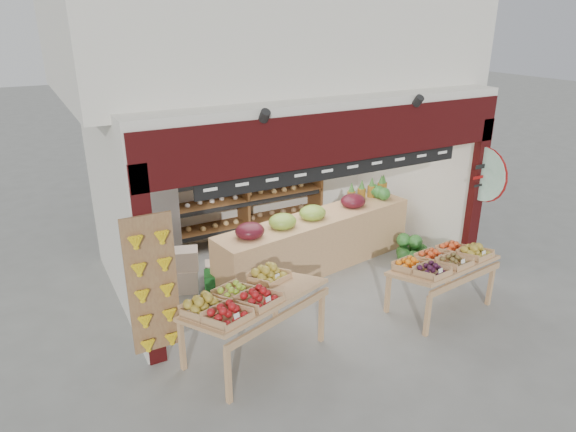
% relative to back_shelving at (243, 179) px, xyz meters
% --- Properties ---
extents(ground, '(60.00, 60.00, 0.00)m').
position_rel_back_shelving_xyz_m(ground, '(0.20, -1.93, -1.26)').
color(ground, slate).
rests_on(ground, ground).
extents(shop_structure, '(6.36, 5.12, 5.40)m').
position_rel_back_shelving_xyz_m(shop_structure, '(0.20, -0.32, 2.66)').
color(shop_structure, silver).
rests_on(shop_structure, ground).
extents(banana_board, '(0.60, 0.15, 1.80)m').
position_rel_back_shelving_xyz_m(banana_board, '(-2.53, -3.10, -0.14)').
color(banana_board, olive).
rests_on(banana_board, ground).
extents(gift_sign, '(0.04, 0.93, 0.92)m').
position_rel_back_shelving_xyz_m(gift_sign, '(2.95, -3.07, 0.49)').
color(gift_sign, silver).
rests_on(gift_sign, ground).
extents(back_shelving, '(3.30, 0.54, 2.01)m').
position_rel_back_shelving_xyz_m(back_shelving, '(0.00, 0.00, 0.00)').
color(back_shelving, brown).
rests_on(back_shelving, ground).
extents(refrigerator, '(0.97, 0.97, 2.01)m').
position_rel_back_shelving_xyz_m(refrigerator, '(-1.76, -0.12, -0.25)').
color(refrigerator, silver).
rests_on(refrigerator, ground).
extents(cardboard_stack, '(1.12, 0.81, 0.72)m').
position_rel_back_shelving_xyz_m(cardboard_stack, '(-1.43, -1.43, -1.00)').
color(cardboard_stack, silver).
rests_on(cardboard_stack, ground).
extents(mid_counter, '(3.90, 1.36, 1.18)m').
position_rel_back_shelving_xyz_m(mid_counter, '(0.62, -1.70, -0.74)').
color(mid_counter, tan).
rests_on(mid_counter, ground).
extents(display_table_left, '(1.99, 1.49, 1.11)m').
position_rel_back_shelving_xyz_m(display_table_left, '(-1.51, -3.48, -0.39)').
color(display_table_left, tan).
rests_on(display_table_left, ground).
extents(display_table_right, '(1.64, 1.04, 1.00)m').
position_rel_back_shelving_xyz_m(display_table_right, '(1.55, -3.75, -0.48)').
color(display_table_right, tan).
rests_on(display_table_right, ground).
extents(watermelon_pile, '(0.68, 0.65, 0.49)m').
position_rel_back_shelving_xyz_m(watermelon_pile, '(2.33, -2.31, -1.08)').
color(watermelon_pile, '#1D501A').
rests_on(watermelon_pile, ground).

